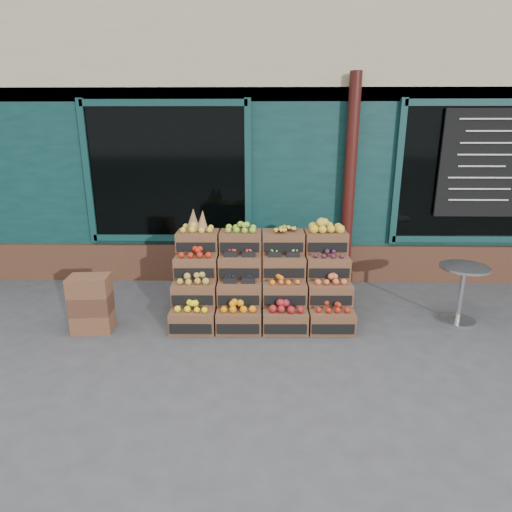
{
  "coord_description": "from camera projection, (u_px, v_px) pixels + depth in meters",
  "views": [
    {
      "loc": [
        -0.1,
        -4.53,
        2.42
      ],
      "look_at": [
        -0.2,
        0.7,
        0.85
      ],
      "focal_mm": 30.0,
      "sensor_mm": 36.0,
      "label": 1
    }
  ],
  "objects": [
    {
      "name": "spare_crates",
      "position": [
        91.0,
        304.0,
        5.23
      ],
      "size": [
        0.5,
        0.37,
        0.71
      ],
      "rotation": [
        0.0,
        0.0,
        0.09
      ],
      "color": "brown",
      "rests_on": "ground"
    },
    {
      "name": "bistro_table",
      "position": [
        462.0,
        287.0,
        5.44
      ],
      "size": [
        0.6,
        0.6,
        0.76
      ],
      "rotation": [
        0.0,
        0.0,
        0.31
      ],
      "color": "#B9BBC0",
      "rests_on": "ground"
    },
    {
      "name": "shop_facade",
      "position": [
        269.0,
        129.0,
        9.24
      ],
      "size": [
        12.0,
        6.24,
        4.8
      ],
      "color": "#0F3432",
      "rests_on": "ground"
    },
    {
      "name": "shopkeeper",
      "position": [
        187.0,
        208.0,
        7.32
      ],
      "size": [
        0.86,
        0.62,
        2.2
      ],
      "primitive_type": "imported",
      "rotation": [
        0.0,
        0.0,
        3.26
      ],
      "color": "#144817",
      "rests_on": "ground"
    },
    {
      "name": "ground",
      "position": [
        272.0,
        342.0,
        5.03
      ],
      "size": [
        60.0,
        60.0,
        0.0
      ],
      "primitive_type": "plane",
      "color": "#414144",
      "rests_on": "ground"
    },
    {
      "name": "crate_display",
      "position": [
        261.0,
        284.0,
        5.65
      ],
      "size": [
        2.28,
        1.13,
        1.42
      ],
      "rotation": [
        0.0,
        0.0,
        0.01
      ],
      "color": "brown",
      "rests_on": "ground"
    }
  ]
}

